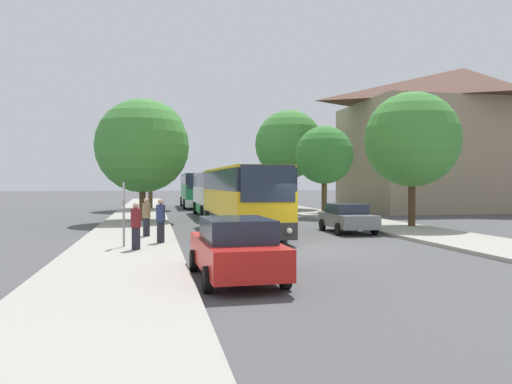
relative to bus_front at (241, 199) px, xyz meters
name	(u,v)px	position (x,y,z in m)	size (l,w,h in m)	color
ground_plane	(313,249)	(1.72, -6.06, -1.74)	(300.00, 300.00, 0.00)	#4C4C4F
sidewalk_left	(123,253)	(-5.28, -6.06, -1.67)	(4.00, 120.00, 0.15)	#A39E93
sidewalk_right	(477,243)	(8.72, -6.06, -1.67)	(4.00, 120.00, 0.15)	#A39E93
building_right_background	(463,139)	(23.82, 17.15, 4.83)	(20.44, 11.67, 13.15)	gray
bus_front	(241,199)	(0.00, 0.00, 0.00)	(2.88, 10.88, 3.26)	#2D2D2D
bus_middle	(216,193)	(0.37, 13.35, 0.03)	(2.87, 10.60, 3.31)	#238942
bus_rear	(196,190)	(0.03, 27.39, 0.10)	(2.95, 11.25, 3.46)	silver
parked_car_left_curb	(236,248)	(-2.14, -11.34, -0.91)	(2.16, 4.67, 1.62)	red
parked_car_right_near	(347,217)	(5.45, -0.19, -0.97)	(2.15, 4.22, 1.47)	slate
parked_car_right_far	(263,203)	(5.71, 20.82, -1.03)	(2.10, 4.63, 1.33)	silver
bus_stop_sign	(124,206)	(-5.32, -4.96, -0.09)	(0.08, 0.45, 2.42)	gray
pedestrian_waiting_near	(146,217)	(-4.55, -1.36, -0.73)	(0.36, 0.36, 1.71)	#23232D
pedestrian_waiting_far	(136,226)	(-4.85, -5.90, -0.75)	(0.36, 0.36, 1.68)	#23232D
pedestrian_walking_back	(161,221)	(-3.96, -3.95, -0.72)	(0.36, 0.36, 1.74)	#23232D
tree_left_near	(142,146)	(-4.93, 8.52, 3.15)	(5.96, 5.96, 7.73)	#513D23
tree_left_far	(150,137)	(-4.52, 24.01, 5.12)	(6.78, 6.78, 10.11)	brown
tree_right_near	(412,140)	(9.80, 1.17, 3.19)	(5.25, 5.25, 7.42)	#47331E
tree_right_mid	(289,144)	(8.17, 20.80, 4.38)	(6.33, 6.33, 9.15)	#47331E
tree_right_far	(324,155)	(8.21, 11.10, 2.85)	(4.30, 4.30, 6.61)	#513D23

